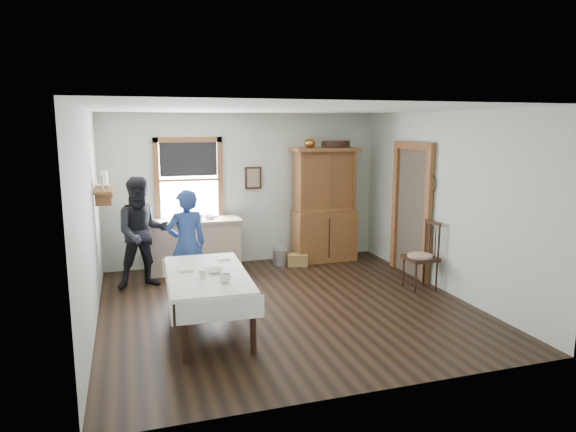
{
  "coord_description": "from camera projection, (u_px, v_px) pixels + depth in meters",
  "views": [
    {
      "loc": [
        -2.04,
        -6.54,
        2.49
      ],
      "look_at": [
        0.12,
        0.3,
        1.22
      ],
      "focal_mm": 32.0,
      "sensor_mm": 36.0,
      "label": 1
    }
  ],
  "objects": [
    {
      "name": "spindle_chair",
      "position": [
        421.0,
        255.0,
        7.86
      ],
      "size": [
        0.49,
        0.49,
        1.06
      ],
      "primitive_type": "cube",
      "rotation": [
        0.0,
        0.0,
        -0.0
      ],
      "color": "black",
      "rests_on": "room"
    },
    {
      "name": "wall_shelf",
      "position": [
        104.0,
        188.0,
        7.65
      ],
      "size": [
        0.24,
        1.0,
        0.44
      ],
      "color": "brown",
      "rests_on": "room"
    },
    {
      "name": "pail",
      "position": [
        280.0,
        257.0,
        9.24
      ],
      "size": [
        0.35,
        0.35,
        0.29
      ],
      "primitive_type": "cube",
      "rotation": [
        0.0,
        0.0,
        0.35
      ],
      "color": "#9B9DA3",
      "rests_on": "room"
    },
    {
      "name": "work_counter",
      "position": [
        195.0,
        245.0,
        8.82
      ],
      "size": [
        1.61,
        0.66,
        0.91
      ],
      "primitive_type": "cube",
      "rotation": [
        0.0,
        0.0,
        -0.04
      ],
      "color": "tan",
      "rests_on": "room"
    },
    {
      "name": "figure_dark",
      "position": [
        143.0,
        237.0,
        7.89
      ],
      "size": [
        0.83,
        0.67,
        1.6
      ],
      "primitive_type": "imported",
      "rotation": [
        0.0,
        0.0,
        0.09
      ],
      "color": "black",
      "rests_on": "room"
    },
    {
      "name": "dining_table",
      "position": [
        208.0,
        302.0,
        6.26
      ],
      "size": [
        1.05,
        1.88,
        0.74
      ],
      "primitive_type": "cube",
      "rotation": [
        0.0,
        0.0,
        -0.04
      ],
      "color": "white",
      "rests_on": "room"
    },
    {
      "name": "rug_beater",
      "position": [
        432.0,
        176.0,
        7.89
      ],
      "size": [
        0.01,
        0.27,
        0.27
      ],
      "primitive_type": "torus",
      "rotation": [
        0.0,
        1.57,
        0.0
      ],
      "color": "black",
      "rests_on": "room"
    },
    {
      "name": "woman_blue",
      "position": [
        187.0,
        249.0,
        7.36
      ],
      "size": [
        0.6,
        0.45,
        1.48
      ],
      "primitive_type": "imported",
      "rotation": [
        0.0,
        0.0,
        3.34
      ],
      "color": "navy",
      "rests_on": "room"
    },
    {
      "name": "shelf_bowl",
      "position": [
        104.0,
        186.0,
        7.65
      ],
      "size": [
        0.22,
        0.22,
        0.05
      ],
      "primitive_type": "imported",
      "color": "white",
      "rests_on": "wall_shelf"
    },
    {
      "name": "table_cup_a",
      "position": [
        225.0,
        278.0,
        5.78
      ],
      "size": [
        0.17,
        0.17,
        0.1
      ],
      "primitive_type": "imported",
      "rotation": [
        0.0,
        0.0,
        -0.35
      ],
      "color": "white",
      "rests_on": "dining_table"
    },
    {
      "name": "window",
      "position": [
        189.0,
        175.0,
        8.91
      ],
      "size": [
        1.18,
        0.07,
        1.48
      ],
      "color": "white",
      "rests_on": "room"
    },
    {
      "name": "table_cup_b",
      "position": [
        203.0,
        275.0,
        5.94
      ],
      "size": [
        0.1,
        0.1,
        0.09
      ],
      "primitive_type": "imported",
      "rotation": [
        0.0,
        0.0,
        -0.01
      ],
      "color": "white",
      "rests_on": "dining_table"
    },
    {
      "name": "doorway",
      "position": [
        412.0,
        206.0,
        8.51
      ],
      "size": [
        0.09,
        1.14,
        2.22
      ],
      "color": "#483D33",
      "rests_on": "room"
    },
    {
      "name": "china_hutch",
      "position": [
        324.0,
        205.0,
        9.45
      ],
      "size": [
        1.24,
        0.62,
        2.09
      ],
      "primitive_type": "cube",
      "rotation": [
        0.0,
        0.0,
        0.03
      ],
      "color": "brown",
      "rests_on": "room"
    },
    {
      "name": "room",
      "position": [
        286.0,
        211.0,
        6.95
      ],
      "size": [
        5.01,
        5.01,
        2.7
      ],
      "color": "black",
      "rests_on": "ground"
    },
    {
      "name": "framed_picture",
      "position": [
        253.0,
        178.0,
        9.26
      ],
      "size": [
        0.3,
        0.04,
        0.4
      ],
      "primitive_type": "cube",
      "color": "black",
      "rests_on": "room"
    },
    {
      "name": "counter_book",
      "position": [
        204.0,
        217.0,
        8.89
      ],
      "size": [
        0.27,
        0.29,
        0.02
      ],
      "primitive_type": "imported",
      "rotation": [
        0.0,
        0.0,
        0.54
      ],
      "color": "#806C55",
      "rests_on": "work_counter"
    },
    {
      "name": "table_bowl",
      "position": [
        214.0,
        270.0,
        6.18
      ],
      "size": [
        0.29,
        0.29,
        0.06
      ],
      "primitive_type": "imported",
      "rotation": [
        0.0,
        0.0,
        0.36
      ],
      "color": "white",
      "rests_on": "dining_table"
    },
    {
      "name": "counter_bowl",
      "position": [
        210.0,
        217.0,
        8.8
      ],
      "size": [
        0.25,
        0.25,
        0.06
      ],
      "primitive_type": "imported",
      "rotation": [
        0.0,
        0.0,
        -0.37
      ],
      "color": "white",
      "rests_on": "work_counter"
    },
    {
      "name": "wicker_basket",
      "position": [
        297.0,
        260.0,
        9.22
      ],
      "size": [
        0.4,
        0.32,
        0.21
      ],
      "primitive_type": "cube",
      "rotation": [
        0.0,
        0.0,
        -0.23
      ],
      "color": "olive",
      "rests_on": "room"
    }
  ]
}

